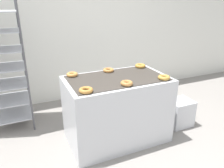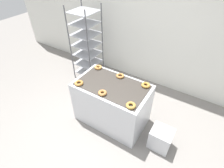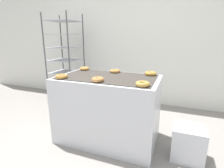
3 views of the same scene
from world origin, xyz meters
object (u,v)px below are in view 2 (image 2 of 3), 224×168
object	(u,v)px
donut_near_right	(131,105)
donut_far_center	(120,76)
fryer_machine	(112,103)
donut_far_right	(146,85)
baking_rack_cart	(87,44)
donut_far_left	(98,67)
glaze_bin	(161,138)
donut_near_left	(79,83)
donut_near_center	(102,93)

from	to	relation	value
donut_near_right	donut_far_center	world-z (taller)	donut_near_right
fryer_machine	donut_far_right	size ratio (longest dim) A/B	8.63
baking_rack_cart	donut_far_left	xyz separation A→B (m)	(0.76, -0.61, -0.01)
fryer_machine	donut_far_center	size ratio (longest dim) A/B	8.80
glaze_bin	donut_near_left	distance (m)	1.59
donut_near_center	donut_far_center	size ratio (longest dim) A/B	0.97
donut_far_left	donut_far_center	size ratio (longest dim) A/B	0.98
donut_near_left	donut_far_center	bearing A→B (deg)	48.24
donut_near_center	donut_far_right	world-z (taller)	same
baking_rack_cart	donut_near_center	xyz separation A→B (m)	(1.22, -1.15, -0.01)
fryer_machine	donut_near_center	world-z (taller)	donut_near_center
donut_near_center	donut_near_right	world-z (taller)	donut_near_center
donut_far_left	donut_far_center	bearing A→B (deg)	-1.55
donut_near_left	donut_near_right	size ratio (longest dim) A/B	1.01
donut_far_center	donut_far_right	size ratio (longest dim) A/B	0.98
glaze_bin	donut_far_left	xyz separation A→B (m)	(-1.44, 0.34, 0.67)
fryer_machine	donut_near_center	distance (m)	0.51
donut_near_left	donut_far_right	world-z (taller)	donut_far_right
donut_near_left	donut_far_left	xyz separation A→B (m)	(-0.00, 0.54, 0.00)
donut_near_right	donut_far_center	bearing A→B (deg)	131.92
donut_far_center	donut_far_right	xyz separation A→B (m)	(0.47, -0.00, 0.00)
glaze_bin	donut_near_left	size ratio (longest dim) A/B	2.65
donut_near_center	donut_far_left	xyz separation A→B (m)	(-0.46, 0.54, -0.00)
baking_rack_cart	donut_far_center	world-z (taller)	baking_rack_cart
donut_near_center	baking_rack_cart	bearing A→B (deg)	136.72
donut_near_center	donut_far_left	size ratio (longest dim) A/B	0.99
fryer_machine	baking_rack_cart	bearing A→B (deg)	144.14
donut_near_center	donut_far_center	xyz separation A→B (m)	(0.01, 0.53, -0.00)
fryer_machine	donut_near_left	world-z (taller)	donut_near_left
baking_rack_cart	donut_near_left	xyz separation A→B (m)	(0.76, -1.15, -0.01)
fryer_machine	donut_far_left	xyz separation A→B (m)	(-0.47, 0.28, 0.44)
donut_near_center	glaze_bin	bearing A→B (deg)	11.40
donut_near_left	donut_far_center	world-z (taller)	donut_near_left
fryer_machine	donut_near_right	distance (m)	0.70
donut_near_left	donut_near_center	distance (m)	0.46
baking_rack_cart	donut_near_center	world-z (taller)	baking_rack_cart
donut_far_center	glaze_bin	bearing A→B (deg)	-18.91
donut_near_left	donut_far_left	world-z (taller)	donut_far_left
glaze_bin	donut_far_center	xyz separation A→B (m)	(-0.96, 0.33, 0.67)
donut_far_left	donut_far_right	size ratio (longest dim) A/B	0.96
fryer_machine	donut_near_left	distance (m)	0.70
donut_far_right	fryer_machine	bearing A→B (deg)	-151.04
baking_rack_cart	donut_far_right	distance (m)	1.82
fryer_machine	donut_near_left	bearing A→B (deg)	-150.55
glaze_bin	donut_near_center	size ratio (longest dim) A/B	2.80
donut_far_center	donut_near_left	bearing A→B (deg)	-131.76
donut_near_center	donut_near_right	bearing A→B (deg)	-0.52
donut_far_left	donut_far_right	distance (m)	0.95
donut_near_center	donut_far_center	bearing A→B (deg)	88.73
glaze_bin	donut_far_center	world-z (taller)	donut_far_center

